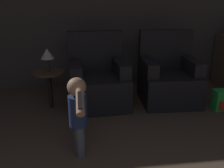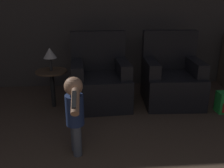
# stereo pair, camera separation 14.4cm
# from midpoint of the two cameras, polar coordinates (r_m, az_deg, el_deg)

# --- Properties ---
(wall_back) EXTENTS (8.40, 0.05, 2.60)m
(wall_back) POSITION_cam_midpoint_polar(r_m,az_deg,el_deg) (4.30, -1.40, 16.61)
(wall_back) COLOR #423D38
(wall_back) RESTS_ON ground_plane
(armchair_left) EXTENTS (0.85, 0.84, 1.03)m
(armchair_left) POSITION_cam_midpoint_polar(r_m,az_deg,el_deg) (3.61, -1.60, 0.78)
(armchair_left) COLOR black
(armchair_left) RESTS_ON ground_plane
(armchair_right) EXTENTS (0.84, 0.82, 1.03)m
(armchair_right) POSITION_cam_midpoint_polar(r_m,az_deg,el_deg) (3.81, 14.45, 1.16)
(armchair_right) COLOR black
(armchair_right) RESTS_ON ground_plane
(person_toddler) EXTENTS (0.18, 0.55, 0.80)m
(person_toddler) POSITION_cam_midpoint_polar(r_m,az_deg,el_deg) (2.41, -6.84, -5.99)
(person_toddler) COLOR #474C56
(person_toddler) RESTS_ON ground_plane
(side_table) EXTENTS (0.44, 0.44, 0.54)m
(side_table) POSITION_cam_midpoint_polar(r_m,az_deg,el_deg) (3.56, -12.48, 1.47)
(side_table) COLOR black
(side_table) RESTS_ON ground_plane
(lamp) EXTENTS (0.18, 0.18, 0.32)m
(lamp) POSITION_cam_midpoint_polar(r_m,az_deg,el_deg) (3.47, -12.88, 6.82)
(lamp) COLOR #262626
(lamp) RESTS_ON side_table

